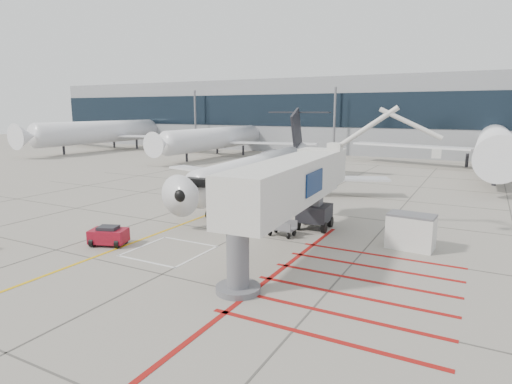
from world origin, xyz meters
The scene contains 13 objects.
ground_plane centered at (0.00, 0.00, 0.00)m, with size 260.00×260.00×0.00m, color gray.
regional_jet centered at (-5.01, 13.64, 4.05)m, with size 24.54×30.94×8.11m, color silver, non-canonical shape.
jet_bridge centered at (4.07, 2.03, 3.53)m, with size 8.36×17.64×7.06m, color silver, non-canonical shape.
pushback_tug centered at (-5.97, -1.83, 0.62)m, with size 2.14×1.34×1.25m, color maroon, non-canonical shape.
baggage_cart centered at (2.52, 4.91, 0.54)m, with size 1.71×1.08×1.08m, color slate, non-canonical shape.
ground_power_unit centered at (10.29, 6.15, 1.04)m, with size 2.63×1.54×2.08m, color silver, non-canonical shape.
cone_nose centered at (-0.59, 5.20, 0.23)m, with size 0.33×0.33×0.46m, color #F1580C.
cone_side centered at (0.73, 7.48, 0.26)m, with size 0.37×0.37×0.52m, color orange.
terminal_building centered at (10.00, 70.00, 7.00)m, with size 180.00×28.00×14.00m, color gray.
terminal_glass_band centered at (10.00, 55.95, 8.00)m, with size 180.00×0.10×6.00m, color black.
bg_aircraft_a centered at (-54.36, 46.00, 6.57)m, with size 39.39×43.77×13.13m, color silver, non-canonical shape.
bg_aircraft_b centered at (-27.84, 46.00, 5.62)m, with size 33.72×37.46×11.24m, color silver, non-canonical shape.
bg_aircraft_c centered at (14.93, 46.00, 6.56)m, with size 39.39×43.76×13.13m, color silver, non-canonical shape.
Camera 1 is at (13.69, -19.61, 8.10)m, focal length 30.00 mm.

